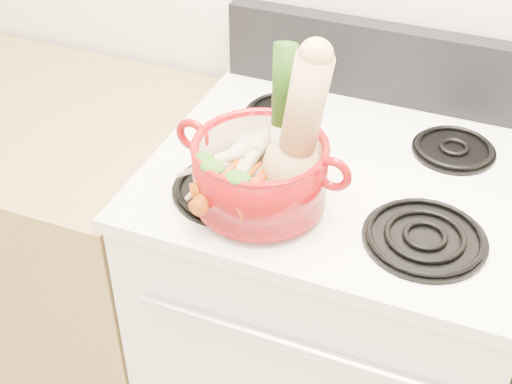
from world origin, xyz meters
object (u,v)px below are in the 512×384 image
at_px(dutch_oven, 260,172).
at_px(leek, 282,113).
at_px(stove_body, 331,329).
at_px(squash, 308,127).

bearing_deg(dutch_oven, leek, 69.28).
bearing_deg(dutch_oven, stove_body, 60.19).
xyz_separation_m(dutch_oven, squash, (0.08, 0.02, 0.10)).
height_order(stove_body, dutch_oven, dutch_oven).
distance_m(stove_body, dutch_oven, 0.61).
height_order(dutch_oven, leek, leek).
xyz_separation_m(squash, leek, (-0.06, 0.03, -0.00)).
relative_size(stove_body, dutch_oven, 3.72).
distance_m(stove_body, leek, 0.69).
height_order(stove_body, squash, squash).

